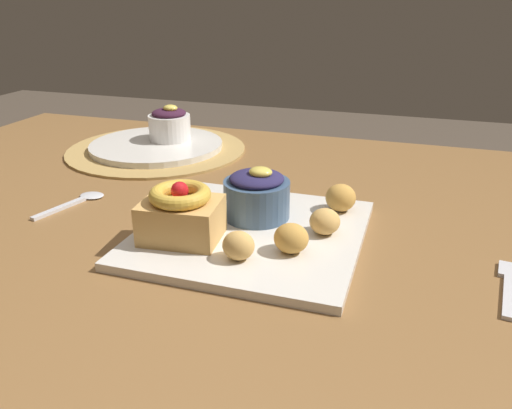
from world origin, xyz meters
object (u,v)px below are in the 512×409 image
at_px(cake_slice, 183,214).
at_px(front_plate, 251,233).
at_px(fritter_extra, 238,246).
at_px(spoon, 78,201).
at_px(back_plate, 157,145).
at_px(berry_ramekin, 257,195).
at_px(fritter_back, 325,221).
at_px(fritter_front, 291,238).
at_px(fork, 509,284).
at_px(back_ramekin, 170,124).
at_px(fritter_middle, 341,198).

bearing_deg(cake_slice, front_plate, 35.72).
xyz_separation_m(fritter_extra, spoon, (-0.31, 0.12, -0.03)).
bearing_deg(fritter_extra, front_plate, 97.99).
bearing_deg(back_plate, front_plate, -45.55).
distance_m(berry_ramekin, spoon, 0.30).
distance_m(front_plate, back_plate, 0.45).
bearing_deg(fritter_extra, fritter_back, 50.18).
relative_size(cake_slice, back_plate, 0.39).
bearing_deg(fritter_back, spoon, 177.98).
xyz_separation_m(front_plate, cake_slice, (-0.07, -0.05, 0.04)).
distance_m(cake_slice, fritter_front, 0.14).
bearing_deg(front_plate, fritter_back, 10.71).
height_order(cake_slice, fork, cake_slice).
height_order(fritter_back, back_ramekin, back_ramekin).
distance_m(front_plate, cake_slice, 0.10).
height_order(front_plate, fritter_front, fritter_front).
xyz_separation_m(fritter_front, fritter_extra, (-0.06, -0.04, -0.00)).
bearing_deg(fritter_front, cake_slice, -177.10).
bearing_deg(fritter_extra, fritter_front, 33.48).
distance_m(fritter_back, spoon, 0.40).
height_order(front_plate, fritter_extra, fritter_extra).
xyz_separation_m(fritter_front, fritter_back, (0.03, 0.06, -0.00)).
xyz_separation_m(fritter_front, back_plate, (-0.38, 0.37, -0.02)).
bearing_deg(fritter_front, berry_ramekin, 129.53).
distance_m(front_plate, spoon, 0.30).
bearing_deg(cake_slice, fritter_extra, -18.82).
relative_size(berry_ramekin, fritter_front, 2.17).
bearing_deg(back_plate, cake_slice, -57.24).
bearing_deg(back_plate, fritter_front, -43.91).
height_order(fritter_middle, fritter_back, fritter_middle).
bearing_deg(fritter_front, front_plate, 145.24).
bearing_deg(front_plate, fritter_front, -34.76).
distance_m(fork, spoon, 0.62).
bearing_deg(berry_ramekin, back_plate, 137.87).
distance_m(berry_ramekin, fritter_middle, 0.12).
distance_m(front_plate, back_ramekin, 0.47).
bearing_deg(back_ramekin, fritter_front, -47.51).
distance_m(back_plate, back_ramekin, 0.05).
relative_size(berry_ramekin, fritter_middle, 2.10).
height_order(fritter_extra, back_ramekin, back_ramekin).
distance_m(fritter_back, back_ramekin, 0.52).
height_order(back_plate, back_ramekin, back_ramekin).
bearing_deg(berry_ramekin, cake_slice, -125.67).
relative_size(fritter_front, fritter_middle, 0.97).
relative_size(fritter_extra, spoon, 0.31).
bearing_deg(fritter_back, front_plate, -169.29).
relative_size(fritter_front, fritter_extra, 1.10).
bearing_deg(cake_slice, back_plate, 122.76).
bearing_deg(spoon, fritter_back, -77.78).
distance_m(fritter_front, back_plate, 0.53).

